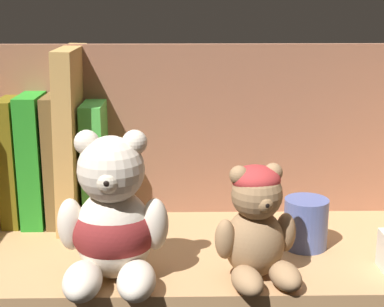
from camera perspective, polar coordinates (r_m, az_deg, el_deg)
shelf_board at (r=77.23cm, az=0.38°, el=-9.73°), size 74.36×25.70×2.00cm
shelf_back_panel at (r=85.93cm, az=0.16°, el=1.60°), size 76.76×1.20×26.79cm
book_3 at (r=86.85cm, az=-16.82°, el=-0.61°), size 2.34×9.04×17.79cm
book_4 at (r=85.99cm, az=-14.83°, el=-0.43°), size 3.04×9.91×18.34cm
book_5 at (r=85.38cm, az=-13.02°, el=-0.46°), size 1.65×9.84×18.25cm
book_6 at (r=84.12cm, az=-11.46°, el=1.64°), size 3.06×14.52×24.66cm
book_7 at (r=84.53cm, az=-9.21°, el=-0.80°), size 2.97×9.71×17.16cm
teddy_bear_larger at (r=66.94cm, az=-7.65°, el=-6.64°), size 12.48×12.97×17.24cm
teddy_bear_smaller at (r=67.07cm, az=6.27°, el=-6.96°), size 10.19×10.45×13.32cm
pillar_candle at (r=77.09cm, az=10.93°, el=-6.65°), size 5.59×5.59×6.45cm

